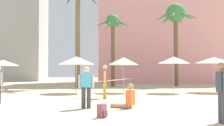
{
  "coord_description": "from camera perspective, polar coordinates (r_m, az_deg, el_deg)",
  "views": [
    {
      "loc": [
        -0.62,
        -6.51,
        1.41
      ],
      "look_at": [
        0.11,
        4.0,
        1.73
      ],
      "focal_mm": 44.22,
      "sensor_mm": 36.0,
      "label": 1
    }
  ],
  "objects": [
    {
      "name": "palm_tree_left",
      "position": [
        27.67,
        13.05,
        9.01
      ],
      "size": [
        4.82,
        4.5,
        8.01
      ],
      "color": "brown",
      "rests_on": "ground"
    },
    {
      "name": "person_mid_left",
      "position": [
        14.52,
        -1.54,
        -3.61
      ],
      "size": [
        2.93,
        0.98,
        1.76
      ],
      "rotation": [
        0.0,
        0.0,
        6.25
      ],
      "color": "gold",
      "rests_on": "ground"
    },
    {
      "name": "palm_tree_center",
      "position": [
        26.27,
        0.19,
        7.12
      ],
      "size": [
        3.51,
        3.33,
        6.86
      ],
      "color": "brown",
      "rests_on": "ground"
    },
    {
      "name": "cafe_umbrella_5",
      "position": [
        18.62,
        2.36,
        0.39
      ],
      "size": [
        2.06,
        2.06,
        2.37
      ],
      "color": "gray",
      "rests_on": "ground"
    },
    {
      "name": "cafe_umbrella_0",
      "position": [
        19.54,
        -21.59,
        0.02
      ],
      "size": [
        2.11,
        2.11,
        2.18
      ],
      "color": "gray",
      "rests_on": "ground"
    },
    {
      "name": "cafe_umbrella_6",
      "position": [
        20.15,
        20.26,
        0.53
      ],
      "size": [
        2.5,
        2.5,
        2.38
      ],
      "color": "gray",
      "rests_on": "ground"
    },
    {
      "name": "person_far_right",
      "position": [
        10.7,
        3.09,
        -7.51
      ],
      "size": [
        0.96,
        0.79,
        0.95
      ],
      "rotation": [
        0.0,
        0.0,
        2.58
      ],
      "color": "tan",
      "rests_on": "ground"
    },
    {
      "name": "beach_towel",
      "position": [
        8.92,
        4.94,
        -10.8
      ],
      "size": [
        1.78,
        1.34,
        0.01
      ],
      "primitive_type": "cube",
      "rotation": [
        0.0,
        0.0,
        0.23
      ],
      "color": "white",
      "rests_on": "ground"
    },
    {
      "name": "cafe_umbrella_3",
      "position": [
        18.3,
        -7.37,
        0.52
      ],
      "size": [
        2.43,
        2.43,
        2.41
      ],
      "color": "gray",
      "rests_on": "ground"
    },
    {
      "name": "person_mid_center",
      "position": [
        8.13,
        21.82,
        -5.11
      ],
      "size": [
        0.26,
        0.61,
        1.68
      ],
      "rotation": [
        0.0,
        0.0,
        3.03
      ],
      "color": "#3D3D42",
      "rests_on": "ground"
    },
    {
      "name": "cafe_umbrella_2",
      "position": [
        18.75,
        12.64,
        0.57
      ],
      "size": [
        2.14,
        2.14,
        2.39
      ],
      "color": "gray",
      "rests_on": "ground"
    },
    {
      "name": "hotel_pink",
      "position": [
        38.21,
        11.08,
        9.37
      ],
      "size": [
        18.14,
        9.31,
        17.55
      ],
      "primitive_type": "cube",
      "color": "pink",
      "rests_on": "ground"
    },
    {
      "name": "backpack",
      "position": [
        8.55,
        -2.06,
        -9.88
      ],
      "size": [
        0.34,
        0.35,
        0.42
      ],
      "rotation": [
        0.0,
        0.0,
        5.73
      ],
      "color": "#804652",
      "rests_on": "ground"
    },
    {
      "name": "person_near_right",
      "position": [
        10.59,
        -5.37,
        -4.67
      ],
      "size": [
        0.6,
        0.25,
        1.6
      ],
      "rotation": [
        0.0,
        0.0,
        1.55
      ],
      "color": "#3D3D42",
      "rests_on": "ground"
    }
  ]
}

